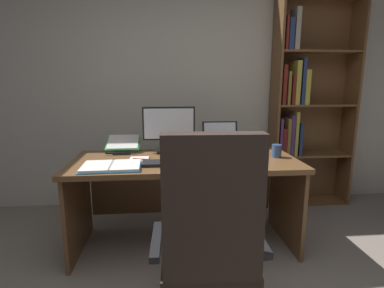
# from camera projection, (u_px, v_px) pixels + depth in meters

# --- Properties ---
(wall_back) EXTENTS (5.25, 0.12, 2.51)m
(wall_back) POSITION_uv_depth(u_px,v_px,m) (198.00, 92.00, 3.34)
(wall_back) COLOR beige
(wall_back) RESTS_ON ground
(desk) EXTENTS (1.80, 0.77, 0.75)m
(desk) POSITION_uv_depth(u_px,v_px,m) (184.00, 179.00, 2.54)
(desk) COLOR brown
(desk) RESTS_ON ground
(bookshelf) EXTENTS (0.88, 0.28, 2.23)m
(bookshelf) POSITION_uv_depth(u_px,v_px,m) (302.00, 112.00, 3.28)
(bookshelf) COLOR brown
(bookshelf) RESTS_ON ground
(office_chair) EXTENTS (0.62, 0.60, 1.13)m
(office_chair) POSITION_uv_depth(u_px,v_px,m) (209.00, 254.00, 1.56)
(office_chair) COLOR black
(office_chair) RESTS_ON ground
(monitor) EXTENTS (0.46, 0.16, 0.40)m
(monitor) POSITION_uv_depth(u_px,v_px,m) (169.00, 130.00, 2.62)
(monitor) COLOR black
(monitor) RESTS_ON desk
(laptop) EXTENTS (0.33, 0.30, 0.25)m
(laptop) POSITION_uv_depth(u_px,v_px,m) (222.00, 145.00, 2.70)
(laptop) COLOR black
(laptop) RESTS_ON desk
(keyboard) EXTENTS (0.42, 0.15, 0.02)m
(keyboard) POSITION_uv_depth(u_px,v_px,m) (170.00, 163.00, 2.26)
(keyboard) COLOR black
(keyboard) RESTS_ON desk
(computer_mouse) EXTENTS (0.06, 0.10, 0.04)m
(computer_mouse) POSITION_uv_depth(u_px,v_px,m) (210.00, 161.00, 2.28)
(computer_mouse) COLOR black
(computer_mouse) RESTS_ON desk
(reading_stand_with_book) EXTENTS (0.29, 0.29, 0.13)m
(reading_stand_with_book) POSITION_uv_depth(u_px,v_px,m) (123.00, 144.00, 2.68)
(reading_stand_with_book) COLOR black
(reading_stand_with_book) RESTS_ON desk
(open_binder) EXTENTS (0.43, 0.32, 0.02)m
(open_binder) POSITION_uv_depth(u_px,v_px,m) (111.00, 166.00, 2.17)
(open_binder) COLOR #2D84C6
(open_binder) RESTS_ON desk
(notepad) EXTENTS (0.15, 0.21, 0.01)m
(notepad) POSITION_uv_depth(u_px,v_px,m) (139.00, 160.00, 2.37)
(notepad) COLOR silver
(notepad) RESTS_ON desk
(pen) EXTENTS (0.13, 0.05, 0.01)m
(pen) POSITION_uv_depth(u_px,v_px,m) (141.00, 159.00, 2.37)
(pen) COLOR maroon
(pen) RESTS_ON notepad
(coffee_mug) EXTENTS (0.08, 0.08, 0.11)m
(coffee_mug) POSITION_uv_depth(u_px,v_px,m) (277.00, 151.00, 2.47)
(coffee_mug) COLOR #334C7A
(coffee_mug) RESTS_ON desk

